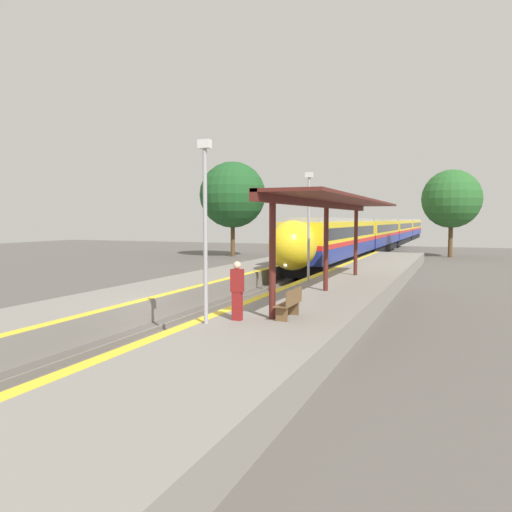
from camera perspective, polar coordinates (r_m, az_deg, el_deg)
The scene contains 14 objects.
ground_plane at distance 18.01m, azimuth -8.17°, elevation -8.21°, with size 120.00×120.00×0.00m, color #56514C.
rail_left at distance 18.36m, azimuth -10.13°, elevation -7.76°, with size 0.08×90.00×0.15m, color slate.
rail_right at distance 17.64m, azimuth -6.14°, elevation -8.20°, with size 0.08×90.00×0.15m, color slate.
train at distance 68.15m, azimuth 14.73°, elevation 2.72°, with size 2.88×83.63×4.00m.
platform_right at distance 16.34m, azimuth 3.65°, elevation -7.88°, with size 4.34×64.00×0.89m.
platform_left at distance 19.87m, azimuth -16.86°, elevation -5.89°, with size 3.54×64.00×0.89m.
platform_bench at distance 15.13m, azimuth 3.93°, elevation -5.37°, with size 0.44×1.46×0.89m.
person_waiting at distance 14.73m, azimuth -2.16°, elevation -3.85°, with size 0.36×0.23×1.75m.
railway_signal at distance 45.61m, azimuth 7.72°, elevation 2.36°, with size 0.28×0.28×3.95m.
lamppost_near at distance 14.16m, azimuth -5.83°, elevation 4.22°, with size 0.36×0.20×5.20m.
lamppost_mid at distance 23.86m, azimuth 6.05°, elevation 4.19°, with size 0.36×0.20×5.20m.
station_canopy at distance 20.82m, azimuth 9.59°, elevation 5.73°, with size 2.02×15.83×3.82m.
background_tree_left at distance 52.35m, azimuth -2.69°, elevation 6.99°, with size 6.87×6.87×9.87m.
background_tree_right at distance 54.85m, azimuth 21.45°, elevation 6.09°, with size 5.93×5.93×8.94m.
Camera 1 is at (8.94, -15.15, 3.85)m, focal length 35.00 mm.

